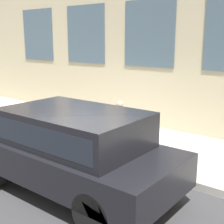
# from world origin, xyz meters

# --- Properties ---
(ground_plane) EXTENTS (80.00, 80.00, 0.00)m
(ground_plane) POSITION_xyz_m (0.00, 0.00, 0.00)
(ground_plane) COLOR #38383A
(sidewalk) EXTENTS (2.93, 60.00, 0.17)m
(sidewalk) POSITION_xyz_m (1.47, 0.00, 0.08)
(sidewalk) COLOR #B2ADA3
(sidewalk) RESTS_ON ground_plane
(building_facade) EXTENTS (0.33, 40.00, 7.85)m
(building_facade) POSITION_xyz_m (3.08, 0.00, 3.93)
(building_facade) COLOR #C6B793
(building_facade) RESTS_ON ground_plane
(fire_hydrant) EXTENTS (0.27, 0.40, 0.78)m
(fire_hydrant) POSITION_xyz_m (0.66, -0.10, 0.57)
(fire_hydrant) COLOR #2D7260
(fire_hydrant) RESTS_ON sidewalk
(person) EXTENTS (0.29, 0.19, 1.18)m
(person) POSITION_xyz_m (0.85, -0.46, 0.88)
(person) COLOR navy
(person) RESTS_ON sidewalk
(parked_truck_charcoal_near) EXTENTS (1.91, 4.27, 1.61)m
(parked_truck_charcoal_near) POSITION_xyz_m (-1.45, -1.06, 0.93)
(parked_truck_charcoal_near) COLOR black
(parked_truck_charcoal_near) RESTS_ON ground_plane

